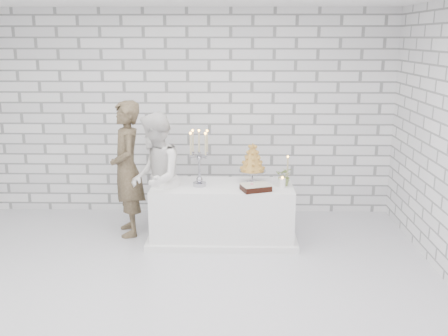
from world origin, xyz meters
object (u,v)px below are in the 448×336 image
cake_table (222,212)px  bride (156,179)px  croquembouche (252,163)px  candelabra (199,158)px  groom (127,169)px

cake_table → bride: (-0.84, -0.09, 0.47)m
bride → croquembouche: 1.26m
cake_table → croquembouche: croquembouche is taller
candelabra → cake_table: bearing=11.7°
cake_table → bride: size_ratio=1.06×
cake_table → groom: bearing=171.1°
groom → candelabra: size_ratio=2.46×
bride → candelabra: bride is taller
cake_table → groom: groom is taller
cake_table → croquembouche: bearing=14.3°
candelabra → croquembouche: size_ratio=1.37×
croquembouche → cake_table: bearing=-165.7°
candelabra → croquembouche: (0.68, 0.16, -0.10)m
cake_table → groom: 1.38m
candelabra → croquembouche: candelabra is taller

